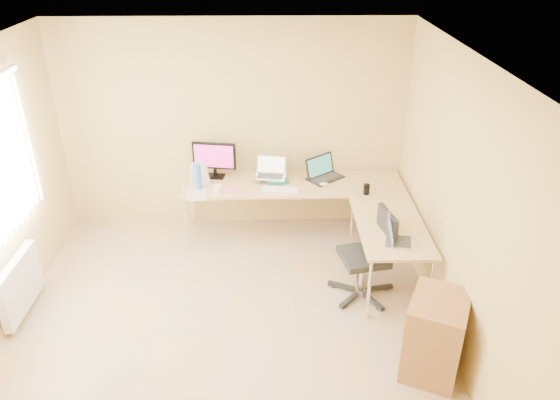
{
  "coord_description": "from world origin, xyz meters",
  "views": [
    {
      "loc": [
        0.45,
        -3.87,
        3.52
      ],
      "look_at": [
        0.55,
        1.1,
        0.9
      ],
      "focal_mm": 33.9,
      "sensor_mm": 36.0,
      "label": 1
    }
  ],
  "objects_px": {
    "keyboard": "(280,189)",
    "water_bottle": "(197,177)",
    "mug": "(217,189)",
    "office_chair": "(364,254)",
    "desk_return": "(388,254)",
    "desk_fan": "(199,173)",
    "laptop_black": "(325,169)",
    "laptop_return": "(402,233)",
    "cabinet": "(435,337)",
    "desk_main": "(293,210)",
    "monitor": "(214,160)",
    "laptop_center": "(270,168)"
  },
  "relations": [
    {
      "from": "desk_main",
      "to": "monitor",
      "type": "relative_size",
      "value": 4.99
    },
    {
      "from": "cabinet",
      "to": "laptop_return",
      "type": "bearing_deg",
      "value": 122.8
    },
    {
      "from": "desk_main",
      "to": "cabinet",
      "type": "height_order",
      "value": "cabinet"
    },
    {
      "from": "water_bottle",
      "to": "desk_fan",
      "type": "relative_size",
      "value": 1.2
    },
    {
      "from": "laptop_return",
      "to": "mug",
      "type": "bearing_deg",
      "value": 72.43
    },
    {
      "from": "monitor",
      "to": "desk_main",
      "type": "bearing_deg",
      "value": -3.07
    },
    {
      "from": "monitor",
      "to": "laptop_black",
      "type": "bearing_deg",
      "value": 5.56
    },
    {
      "from": "desk_return",
      "to": "keyboard",
      "type": "height_order",
      "value": "keyboard"
    },
    {
      "from": "keyboard",
      "to": "office_chair",
      "type": "height_order",
      "value": "office_chair"
    },
    {
      "from": "laptop_black",
      "to": "desk_fan",
      "type": "distance_m",
      "value": 1.52
    },
    {
      "from": "laptop_center",
      "to": "water_bottle",
      "type": "relative_size",
      "value": 1.17
    },
    {
      "from": "laptop_center",
      "to": "desk_fan",
      "type": "relative_size",
      "value": 1.4
    },
    {
      "from": "laptop_return",
      "to": "water_bottle",
      "type": "bearing_deg",
      "value": 72.98
    },
    {
      "from": "keyboard",
      "to": "mug",
      "type": "height_order",
      "value": "mug"
    },
    {
      "from": "desk_return",
      "to": "mug",
      "type": "xyz_separation_m",
      "value": [
        -1.87,
        0.76,
        0.42
      ]
    },
    {
      "from": "desk_fan",
      "to": "cabinet",
      "type": "relative_size",
      "value": 0.34
    },
    {
      "from": "desk_main",
      "to": "office_chair",
      "type": "bearing_deg",
      "value": -60.8
    },
    {
      "from": "desk_main",
      "to": "office_chair",
      "type": "relative_size",
      "value": 2.7
    },
    {
      "from": "desk_main",
      "to": "cabinet",
      "type": "bearing_deg",
      "value": -63.73
    },
    {
      "from": "mug",
      "to": "laptop_black",
      "type": "bearing_deg",
      "value": 15.89
    },
    {
      "from": "desk_return",
      "to": "office_chair",
      "type": "relative_size",
      "value": 1.33
    },
    {
      "from": "keyboard",
      "to": "laptop_return",
      "type": "height_order",
      "value": "laptop_return"
    },
    {
      "from": "laptop_black",
      "to": "laptop_return",
      "type": "bearing_deg",
      "value": -106.8
    },
    {
      "from": "laptop_black",
      "to": "office_chair",
      "type": "xyz_separation_m",
      "value": [
        0.28,
        -1.33,
        -0.37
      ]
    },
    {
      "from": "laptop_return",
      "to": "cabinet",
      "type": "height_order",
      "value": "laptop_return"
    },
    {
      "from": "desk_fan",
      "to": "cabinet",
      "type": "height_order",
      "value": "desk_fan"
    },
    {
      "from": "keyboard",
      "to": "laptop_center",
      "type": "bearing_deg",
      "value": 125.45
    },
    {
      "from": "mug",
      "to": "office_chair",
      "type": "height_order",
      "value": "office_chair"
    },
    {
      "from": "office_chair",
      "to": "cabinet",
      "type": "relative_size",
      "value": 1.25
    },
    {
      "from": "laptop_black",
      "to": "desk_fan",
      "type": "relative_size",
      "value": 1.62
    },
    {
      "from": "mug",
      "to": "water_bottle",
      "type": "bearing_deg",
      "value": 154.79
    },
    {
      "from": "desk_main",
      "to": "desk_fan",
      "type": "relative_size",
      "value": 10.0
    },
    {
      "from": "laptop_black",
      "to": "cabinet",
      "type": "height_order",
      "value": "laptop_black"
    },
    {
      "from": "keyboard",
      "to": "water_bottle",
      "type": "bearing_deg",
      "value": -172.32
    },
    {
      "from": "desk_main",
      "to": "laptop_return",
      "type": "xyz_separation_m",
      "value": [
        1.0,
        -1.35,
        0.48
      ]
    },
    {
      "from": "desk_return",
      "to": "desk_fan",
      "type": "relative_size",
      "value": 4.91
    },
    {
      "from": "water_bottle",
      "to": "keyboard",
      "type": "bearing_deg",
      "value": -2.51
    },
    {
      "from": "monitor",
      "to": "laptop_center",
      "type": "xyz_separation_m",
      "value": [
        0.68,
        -0.13,
        -0.05
      ]
    },
    {
      "from": "desk_return",
      "to": "desk_fan",
      "type": "height_order",
      "value": "desk_fan"
    },
    {
      "from": "water_bottle",
      "to": "desk_fan",
      "type": "height_order",
      "value": "water_bottle"
    },
    {
      "from": "cabinet",
      "to": "mug",
      "type": "bearing_deg",
      "value": 159.69
    },
    {
      "from": "keyboard",
      "to": "office_chair",
      "type": "xyz_separation_m",
      "value": [
        0.84,
        -1.03,
        -0.24
      ]
    },
    {
      "from": "desk_fan",
      "to": "water_bottle",
      "type": "bearing_deg",
      "value": -102.85
    },
    {
      "from": "laptop_black",
      "to": "laptop_return",
      "type": "xyz_separation_m",
      "value": [
        0.6,
        -1.47,
        -0.02
      ]
    },
    {
      "from": "monitor",
      "to": "laptop_black",
      "type": "xyz_separation_m",
      "value": [
        1.35,
        -0.08,
        -0.09
      ]
    },
    {
      "from": "desk_fan",
      "to": "office_chair",
      "type": "relative_size",
      "value": 0.27
    },
    {
      "from": "water_bottle",
      "to": "laptop_return",
      "type": "xyz_separation_m",
      "value": [
        2.12,
        -1.22,
        -0.05
      ]
    },
    {
      "from": "keyboard",
      "to": "office_chair",
      "type": "distance_m",
      "value": 1.35
    },
    {
      "from": "keyboard",
      "to": "cabinet",
      "type": "distance_m",
      "value": 2.5
    },
    {
      "from": "laptop_center",
      "to": "keyboard",
      "type": "xyz_separation_m",
      "value": [
        0.12,
        -0.24,
        -0.17
      ]
    }
  ]
}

